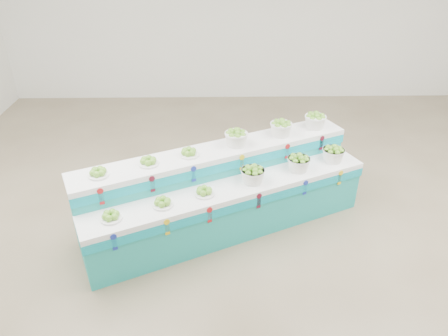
% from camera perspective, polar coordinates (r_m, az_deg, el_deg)
% --- Properties ---
extents(ground, '(10.00, 10.00, 0.00)m').
position_cam_1_polar(ground, '(5.51, 4.26, -9.50)').
color(ground, brown).
rests_on(ground, ground).
extents(back_wall, '(10.00, 0.00, 10.00)m').
position_cam_1_polar(back_wall, '(9.33, 2.04, 21.13)').
color(back_wall, silver).
rests_on(back_wall, ground).
extents(display_stand, '(3.77, 2.41, 1.02)m').
position_cam_1_polar(display_stand, '(5.43, -0.00, -3.27)').
color(display_stand, teal).
rests_on(display_stand, ground).
extents(plate_lower_left, '(0.32, 0.32, 0.10)m').
position_cam_1_polar(plate_lower_left, '(4.76, -15.05, -6.21)').
color(plate_lower_left, white).
rests_on(plate_lower_left, display_stand).
extents(plate_lower_mid, '(0.32, 0.32, 0.10)m').
position_cam_1_polar(plate_lower_mid, '(4.85, -8.30, -4.56)').
color(plate_lower_mid, white).
rests_on(plate_lower_mid, display_stand).
extents(plate_lower_right, '(0.32, 0.32, 0.10)m').
position_cam_1_polar(plate_lower_right, '(4.99, -2.69, -3.13)').
color(plate_lower_right, white).
rests_on(plate_lower_right, display_stand).
extents(basket_lower_left, '(0.39, 0.39, 0.22)m').
position_cam_1_polar(basket_lower_left, '(5.20, 3.90, -0.85)').
color(basket_lower_left, silver).
rests_on(basket_lower_left, display_stand).
extents(basket_lower_mid, '(0.39, 0.39, 0.22)m').
position_cam_1_polar(basket_lower_mid, '(5.52, 10.03, 0.74)').
color(basket_lower_mid, silver).
rests_on(basket_lower_mid, display_stand).
extents(basket_lower_right, '(0.39, 0.39, 0.22)m').
position_cam_1_polar(basket_lower_right, '(5.84, 14.54, 1.91)').
color(basket_lower_right, silver).
rests_on(basket_lower_right, display_stand).
extents(plate_upper_left, '(0.32, 0.32, 0.10)m').
position_cam_1_polar(plate_upper_left, '(4.98, -16.64, -0.53)').
color(plate_upper_left, white).
rests_on(plate_upper_left, display_stand).
extents(plate_upper_mid, '(0.32, 0.32, 0.10)m').
position_cam_1_polar(plate_upper_mid, '(5.07, -10.19, 0.95)').
color(plate_upper_mid, white).
rests_on(plate_upper_mid, display_stand).
extents(plate_upper_right, '(0.32, 0.32, 0.10)m').
position_cam_1_polar(plate_upper_right, '(5.20, -4.77, 2.17)').
color(plate_upper_right, white).
rests_on(plate_upper_right, display_stand).
extents(basket_upper_left, '(0.39, 0.39, 0.22)m').
position_cam_1_polar(basket_upper_left, '(5.41, 1.66, 4.16)').
color(basket_upper_left, silver).
rests_on(basket_upper_left, display_stand).
extents(basket_upper_mid, '(0.39, 0.39, 0.22)m').
position_cam_1_polar(basket_upper_mid, '(5.72, 7.71, 5.42)').
color(basket_upper_mid, silver).
rests_on(basket_upper_mid, display_stand).
extents(basket_upper_right, '(0.39, 0.39, 0.22)m').
position_cam_1_polar(basket_upper_right, '(6.02, 12.22, 6.32)').
color(basket_upper_right, silver).
rests_on(basket_upper_right, display_stand).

